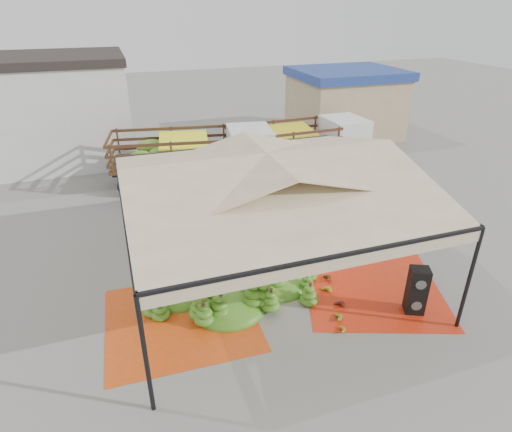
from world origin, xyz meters
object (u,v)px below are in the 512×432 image
object	(u,v)px
speaker_stack	(417,290)
banana_heap	(233,271)
truck_left	(199,151)
truck_right	(304,140)
vendor	(225,212)

from	to	relation	value
speaker_stack	banana_heap	bearing A→B (deg)	173.03
banana_heap	truck_left	xyz separation A→B (m)	(0.87, 8.53, 0.97)
banana_heap	truck_right	distance (m)	10.77
speaker_stack	truck_left	size ratio (longest dim) A/B	0.18
banana_heap	truck_right	size ratio (longest dim) A/B	0.76
vendor	truck_left	distance (m)	5.29
speaker_stack	truck_right	size ratio (longest dim) A/B	0.20
banana_heap	truck_left	size ratio (longest dim) A/B	0.71
truck_left	truck_right	size ratio (longest dim) A/B	1.07
speaker_stack	vendor	distance (m)	7.12
banana_heap	speaker_stack	size ratio (longest dim) A/B	3.84
banana_heap	truck_right	world-z (taller)	truck_right
speaker_stack	vendor	xyz separation A→B (m)	(-3.81, 6.01, 0.19)
banana_heap	truck_left	bearing A→B (deg)	84.15
truck_left	truck_right	world-z (taller)	truck_left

